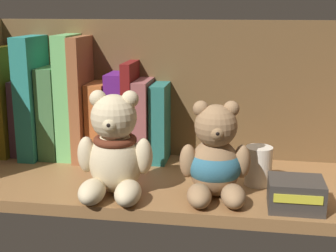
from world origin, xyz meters
The scene contains 17 objects.
shelf_board centered at (0.00, 0.00, 1.00)cm, with size 74.90×27.44×2.00cm, color olive.
shelf_back_panel centered at (0.00, 14.32, 14.48)cm, with size 77.30×1.20×28.96cm, color brown.
book_0 centered at (-35.06, 10.90, 12.97)cm, with size 1.78×12.06×21.93cm, color brown.
book_1 centered at (-32.72, 10.90, 9.59)cm, with size 2.46×9.09×15.17cm, color #5C394A.
book_2 centered at (-29.54, 10.90, 13.96)cm, with size 3.44×14.33×23.92cm, color #267F74.
book_3 centered at (-25.83, 10.90, 11.00)cm, with size 3.52×11.58×18.00cm, color #417040.
book_4 centered at (-22.29, 10.90, 14.12)cm, with size 3.12×11.50×24.24cm, color #6DC06B.
book_5 centered at (-19.47, 10.90, 13.97)cm, with size 2.07×13.49×23.95cm, color #995934.
book_6 centered at (-16.42, 10.90, 9.55)cm, with size 3.59×9.95×15.10cm, color #B85F2C.
book_7 centered at (-12.75, 10.90, 10.52)cm, with size 3.29×9.26×17.03cm, color #551971.
book_8 centered at (-9.97, 10.90, 11.63)cm, with size 1.83×11.24×19.26cm, color maroon.
book_9 centered at (-7.44, 10.90, 9.96)cm, with size 2.77×11.73×15.92cm, color #8E4C4C.
book_10 centered at (-4.33, 10.90, 9.58)cm, with size 3.00×9.56×15.16cm, color #256A61.
teddy_bear_larger centered at (-8.44, -7.98, 9.17)cm, with size 12.30×12.53×16.80cm.
teddy_bear_smaller centered at (7.43, -6.57, 8.07)cm, with size 11.42×12.11×15.44cm.
pillar_candle centered at (14.36, 0.48, 5.30)cm, with size 4.59×4.59×6.60cm, color silver.
small_product_box centered at (19.70, -9.17, 4.27)cm, with size 8.10×6.89×4.53cm.
Camera 1 is at (11.55, -77.48, 31.52)cm, focal length 50.75 mm.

